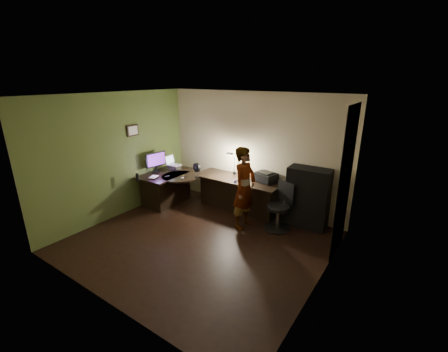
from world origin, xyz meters
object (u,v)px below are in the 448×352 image
Objects in this scene: desk_left at (168,188)px; office_chair at (278,207)px; desk_right at (237,194)px; cabinet at (308,198)px; monitor at (156,165)px; person at (244,188)px.

office_chair is (2.80, 0.31, 0.09)m from desk_left.
office_chair reaches higher than desk_right.
monitor is at bearing -167.49° from cabinet.
desk_left is at bearing -168.50° from cabinet.
cabinet reaches higher than monitor.
monitor is (-0.23, -0.12, 0.59)m from desk_left.
desk_left is 1.40× the size of office_chair.
desk_left is 0.64m from monitor.
person reaches higher than desk_right.
desk_left is 2.82m from office_chair.
monitor reaches higher than desk_right.
desk_right is 2.08m from monitor.
monitor is at bearing 94.34° from person.
desk_left is 2.55× the size of monitor.
person is (2.18, 0.00, 0.46)m from desk_left.
desk_right is 1.65× the size of cabinet.
office_chair is at bearing -134.07° from cabinet.
cabinet is at bearing -51.96° from person.
desk_left is 2.23m from person.
person is at bearing -1.62° from desk_left.
person reaches higher than monitor.
desk_right is (1.62, 0.63, -0.00)m from desk_left.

